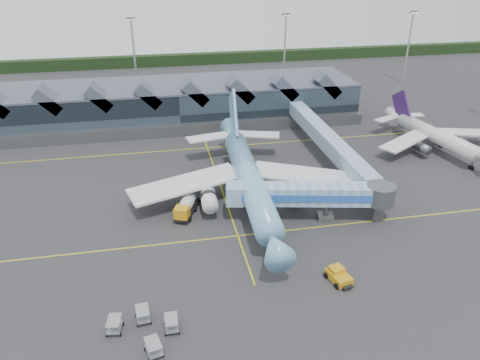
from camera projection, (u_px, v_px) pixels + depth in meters
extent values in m
plane|color=#29282B|center=(229.00, 210.00, 79.59)|extent=(260.00, 260.00, 0.00)
cube|color=gold|center=(238.00, 236.00, 72.58)|extent=(120.00, 0.25, 0.01)
cube|color=gold|center=(207.00, 148.00, 104.13)|extent=(120.00, 0.25, 0.01)
cube|color=gold|center=(220.00, 184.00, 88.35)|extent=(0.25, 60.00, 0.01)
cube|color=black|center=(178.00, 60.00, 175.10)|extent=(260.00, 4.00, 4.00)
cube|color=black|center=(177.00, 103.00, 118.77)|extent=(90.00, 20.00, 9.00)
cube|color=#474F5F|center=(176.00, 85.00, 116.66)|extent=(90.00, 20.00, 0.60)
cube|color=#575A5F|center=(181.00, 130.00, 110.57)|extent=(90.00, 2.50, 2.60)
cube|color=#474F5F|center=(49.00, 99.00, 105.47)|extent=(6.43, 6.00, 6.43)
cube|color=#474F5F|center=(99.00, 96.00, 107.37)|extent=(6.43, 6.00, 6.43)
cube|color=#474F5F|center=(148.00, 94.00, 109.27)|extent=(6.43, 6.00, 6.43)
cube|color=#474F5F|center=(195.00, 91.00, 111.17)|extent=(6.43, 6.00, 6.43)
cube|color=#474F5F|center=(240.00, 89.00, 113.07)|extent=(6.43, 6.00, 6.43)
cube|color=#474F5F|center=(284.00, 86.00, 114.97)|extent=(6.43, 6.00, 6.43)
cube|color=#474F5F|center=(326.00, 84.00, 116.87)|extent=(6.43, 6.00, 6.43)
cylinder|color=#989CA0|center=(135.00, 59.00, 135.16)|extent=(0.56, 0.56, 22.00)
cube|color=#575A5F|center=(131.00, 19.00, 130.21)|extent=(2.40, 0.50, 0.90)
cylinder|color=#989CA0|center=(285.00, 53.00, 142.93)|extent=(0.56, 0.56, 22.00)
cube|color=#575A5F|center=(286.00, 15.00, 137.98)|extent=(2.40, 0.50, 0.90)
cylinder|color=#989CA0|center=(408.00, 49.00, 148.08)|extent=(0.56, 0.56, 22.00)
cube|color=#575A5F|center=(414.00, 12.00, 143.13)|extent=(2.40, 0.50, 0.90)
cylinder|color=#64A9CB|center=(249.00, 179.00, 79.90)|extent=(5.68, 34.62, 4.25)
cone|color=#64A9CB|center=(275.00, 246.00, 62.08)|extent=(4.49, 6.08, 4.25)
cube|color=black|center=(277.00, 244.00, 61.02)|extent=(1.63, 0.40, 0.48)
cone|color=#64A9CB|center=(232.00, 133.00, 98.45)|extent=(4.58, 8.05, 4.25)
cube|color=silver|center=(185.00, 184.00, 80.02)|extent=(20.34, 11.37, 1.40)
cube|color=silver|center=(308.00, 175.00, 82.98)|extent=(20.35, 12.73, 1.40)
cylinder|color=silver|center=(209.00, 198.00, 77.55)|extent=(2.88, 6.01, 2.64)
cylinder|color=silver|center=(294.00, 192.00, 79.53)|extent=(2.88, 6.01, 2.64)
cube|color=#64A9CB|center=(233.00, 116.00, 94.72)|extent=(0.95, 10.90, 11.72)
cube|color=silver|center=(208.00, 137.00, 96.44)|extent=(9.38, 5.16, 0.28)
cube|color=silver|center=(258.00, 135.00, 97.86)|extent=(9.48, 5.81, 0.28)
cylinder|color=#575A5F|center=(268.00, 250.00, 67.06)|extent=(0.31, 0.31, 2.46)
cylinder|color=#575A5F|center=(228.00, 194.00, 82.22)|extent=(0.31, 0.31, 2.46)
cylinder|color=#575A5F|center=(268.00, 191.00, 83.21)|extent=(0.31, 0.31, 2.46)
cylinder|color=black|center=(268.00, 255.00, 67.42)|extent=(0.57, 1.60, 1.58)
cylinder|color=silver|center=(436.00, 136.00, 101.23)|extent=(7.19, 22.42, 3.17)
cone|color=silver|center=(396.00, 116.00, 112.45)|extent=(4.05, 5.57, 3.17)
cube|color=silver|center=(405.00, 141.00, 99.87)|extent=(13.57, 9.94, 1.06)
cube|color=silver|center=(459.00, 132.00, 104.77)|extent=(13.63, 5.80, 1.06)
cylinder|color=#575A5F|center=(422.00, 148.00, 98.88)|extent=(2.63, 4.10, 1.97)
cylinder|color=#575A5F|center=(458.00, 141.00, 102.15)|extent=(2.63, 4.10, 1.97)
cube|color=#381B53|center=(401.00, 106.00, 110.08)|extent=(1.77, 7.10, 7.74)
cube|color=silver|center=(386.00, 119.00, 110.48)|extent=(6.43, 4.54, 0.26)
cube|color=silver|center=(411.00, 115.00, 112.84)|extent=(6.17, 2.58, 0.26)
cylinder|color=#575A5F|center=(472.00, 165.00, 93.66)|extent=(0.30, 0.30, 1.84)
cylinder|color=#575A5F|center=(421.00, 147.00, 102.25)|extent=(0.30, 0.30, 1.84)
cylinder|color=#575A5F|center=(441.00, 143.00, 104.03)|extent=(0.30, 0.30, 1.84)
cylinder|color=black|center=(471.00, 168.00, 93.92)|extent=(0.68, 1.24, 1.18)
cube|color=#7698C5|center=(308.00, 194.00, 74.96)|extent=(21.40, 7.48, 3.07)
cube|color=blue|center=(309.00, 199.00, 73.49)|extent=(20.78, 4.49, 1.27)
cube|color=#7698C5|center=(235.00, 194.00, 75.10)|extent=(3.40, 3.89, 3.18)
cylinder|color=#575A5F|center=(326.00, 207.00, 75.97)|extent=(0.74, 0.74, 4.67)
cube|color=#575A5F|center=(325.00, 217.00, 76.81)|extent=(2.93, 2.60, 0.95)
cylinder|color=black|center=(319.00, 217.00, 76.87)|extent=(0.61, 1.02, 0.95)
cylinder|color=black|center=(332.00, 217.00, 76.84)|extent=(0.61, 1.02, 0.95)
cylinder|color=#575A5F|center=(380.00, 195.00, 74.82)|extent=(4.67, 4.67, 3.18)
cylinder|color=#575A5F|center=(378.00, 207.00, 75.87)|extent=(1.91, 1.91, 4.67)
cube|color=black|center=(188.00, 209.00, 78.67)|extent=(5.22, 8.66, 0.47)
cube|color=#BF8612|center=(182.00, 213.00, 75.44)|extent=(2.85, 2.75, 2.06)
cube|color=black|center=(180.00, 213.00, 74.57)|extent=(1.96, 0.90, 0.94)
cylinder|color=silver|center=(189.00, 199.00, 79.09)|extent=(4.02, 5.84, 2.15)
sphere|color=silver|center=(194.00, 192.00, 81.47)|extent=(2.06, 2.06, 2.06)
sphere|color=silver|center=(185.00, 207.00, 76.71)|extent=(2.06, 2.06, 2.06)
cylinder|color=black|center=(176.00, 218.00, 76.51)|extent=(0.65, 0.99, 0.94)
cylinder|color=black|center=(190.00, 219.00, 76.12)|extent=(0.65, 0.99, 0.94)
cylinder|color=black|center=(182.00, 208.00, 79.38)|extent=(0.65, 0.99, 0.94)
cylinder|color=black|center=(195.00, 209.00, 79.00)|extent=(0.65, 0.99, 0.94)
cylinder|color=black|center=(186.00, 201.00, 81.44)|extent=(0.65, 0.99, 0.94)
cylinder|color=black|center=(199.00, 202.00, 81.05)|extent=(0.65, 0.99, 0.94)
cube|color=#BF8612|center=(339.00, 277.00, 62.55)|extent=(3.01, 4.06, 1.01)
cube|color=#BF8612|center=(337.00, 269.00, 62.70)|extent=(2.15, 2.00, 0.71)
cube|color=black|center=(347.00, 287.00, 61.11)|extent=(1.56, 1.12, 0.30)
cylinder|color=black|center=(337.00, 286.00, 61.27)|extent=(0.48, 0.86, 0.81)
cylinder|color=black|center=(351.00, 281.00, 62.14)|extent=(0.48, 0.86, 0.81)
cylinder|color=black|center=(326.00, 275.00, 63.24)|extent=(0.48, 0.86, 0.81)
cylinder|color=black|center=(340.00, 271.00, 64.10)|extent=(0.48, 0.86, 0.81)
cube|color=#999CA2|center=(143.00, 317.00, 55.96)|extent=(1.76, 2.54, 0.16)
cube|color=#999CA2|center=(142.00, 310.00, 55.49)|extent=(1.76, 2.54, 0.09)
cylinder|color=black|center=(149.00, 313.00, 57.10)|extent=(0.17, 0.40, 0.39)
cube|color=#999CA2|center=(172.00, 326.00, 54.62)|extent=(1.53, 2.40, 0.16)
cube|color=#999CA2|center=(171.00, 319.00, 54.16)|extent=(1.53, 2.40, 0.09)
cylinder|color=black|center=(178.00, 322.00, 55.71)|extent=(0.13, 0.39, 0.39)
cube|color=#999CA2|center=(115.00, 327.00, 54.44)|extent=(1.86, 2.59, 0.16)
cube|color=#999CA2|center=(114.00, 320.00, 53.97)|extent=(1.86, 2.59, 0.09)
cylinder|color=black|center=(123.00, 324.00, 55.43)|extent=(0.19, 0.41, 0.39)
cube|color=#999CA2|center=(154.00, 350.00, 51.38)|extent=(2.07, 2.70, 0.16)
cube|color=#999CA2|center=(153.00, 343.00, 50.91)|extent=(2.07, 2.70, 0.09)
cylinder|color=black|center=(159.00, 344.00, 52.58)|extent=(0.22, 0.41, 0.39)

